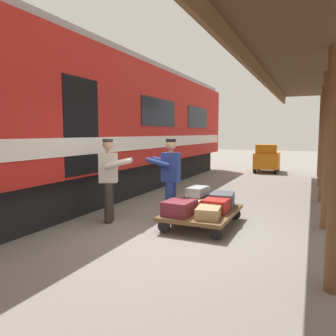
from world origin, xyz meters
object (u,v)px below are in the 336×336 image
suitcase_red_plastic (216,206)px  baggage_tug (267,159)px  suitcase_slate_roller (222,200)px  suitcase_tan_vintage (208,213)px  porter_in_overalls (170,176)px  train_car (28,122)px  suitcase_cream_canvas (189,205)px  porter_by_door (109,177)px  luggage_cart (202,213)px  suitcase_burgundy_valise (179,208)px  suitcase_black_hardshell (197,200)px  suitcase_gray_aluminum (198,191)px

suitcase_red_plastic → baggage_tug: 9.63m
suitcase_red_plastic → suitcase_slate_roller: suitcase_slate_roller is taller
suitcase_slate_roller → suitcase_tan_vintage: bearing=90.0°
porter_in_overalls → baggage_tug: 9.53m
suitcase_tan_vintage → suitcase_slate_roller: bearing=-90.0°
train_car → suitcase_slate_roller: 4.63m
suitcase_cream_canvas → suitcase_slate_roller: bearing=-138.7°
porter_in_overalls → suitcase_slate_roller: bearing=-160.5°
train_car → porter_by_door: bearing=-178.2°
luggage_cart → suitcase_burgundy_valise: suitcase_burgundy_valise is taller
suitcase_black_hardshell → porter_by_door: bearing=32.5°
suitcase_black_hardshell → porter_by_door: size_ratio=0.32×
luggage_cart → baggage_tug: (0.00, -9.63, 0.37)m
suitcase_black_hardshell → porter_in_overalls: bearing=38.0°
suitcase_red_plastic → suitcase_gray_aluminum: (0.53, -0.45, 0.16)m
porter_by_door → baggage_tug: 10.29m
baggage_tug → luggage_cart: bearing=90.0°
suitcase_gray_aluminum → suitcase_burgundy_valise: bearing=88.0°
suitcase_cream_canvas → suitcase_red_plastic: bearing=180.0°
suitcase_cream_canvas → baggage_tug: (-0.28, -9.63, 0.23)m
suitcase_burgundy_valise → suitcase_tan_vintage: size_ratio=1.15×
luggage_cart → porter_in_overalls: (0.75, -0.13, 0.67)m
suitcase_cream_canvas → suitcase_tan_vintage: (-0.56, 0.49, 0.01)m
train_car → suitcase_black_hardshell: bearing=-163.9°
suitcase_cream_canvas → baggage_tug: size_ratio=0.32×
suitcase_burgundy_valise → suitcase_tan_vintage: 0.56m
suitcase_cream_canvas → porter_in_overalls: 0.72m
luggage_cart → suitcase_tan_vintage: suitcase_tan_vintage is taller
train_car → suitcase_slate_roller: size_ratio=36.07×
suitcase_red_plastic → suitcase_slate_roller: size_ratio=0.81×
train_car → porter_in_overalls: bearing=-167.8°
porter_in_overalls → suitcase_burgundy_valise: bearing=127.0°
porter_by_door → baggage_tug: (-1.82, -10.12, -0.30)m
suitcase_slate_roller → baggage_tug: 9.14m
suitcase_cream_canvas → suitcase_burgundy_valise: size_ratio=0.92×
suitcase_cream_canvas → porter_by_door: porter_by_door is taller
suitcase_black_hardshell → suitcase_slate_roller: bearing=180.0°
suitcase_black_hardshell → suitcase_gray_aluminum: bearing=129.9°
suitcase_burgundy_valise → porter_by_door: 1.62m
suitcase_tan_vintage → porter_by_door: size_ratio=0.31×
suitcase_red_plastic → suitcase_burgundy_valise: size_ratio=0.77×
baggage_tug → suitcase_burgundy_valise: bearing=88.4°
baggage_tug → porter_by_door: bearing=79.8°
luggage_cart → train_car: bearing=8.1°
suitcase_slate_roller → suitcase_tan_vintage: (0.00, 0.98, -0.05)m
suitcase_red_plastic → porter_in_overalls: (1.03, -0.13, 0.50)m
luggage_cart → suitcase_gray_aluminum: 0.62m
suitcase_gray_aluminum → luggage_cart: bearing=118.6°
suitcase_tan_vintage → suitcase_black_hardshell: bearing=-60.4°
suitcase_red_plastic → porter_in_overalls: 1.15m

